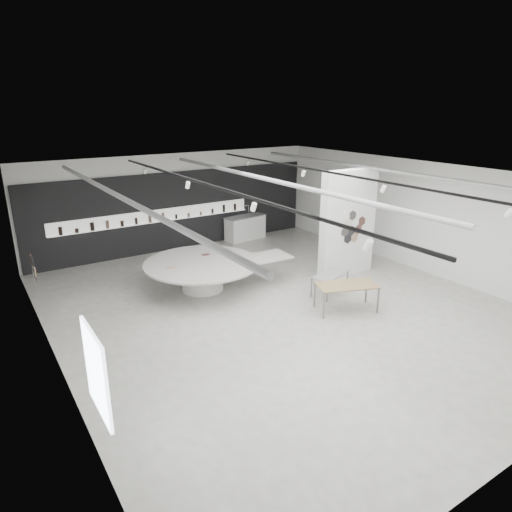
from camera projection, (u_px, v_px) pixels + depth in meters
room at (278, 239)px, 12.53m from camera, size 12.02×14.02×3.82m
back_wall_display at (177, 211)px, 18.21m from camera, size 11.80×0.27×3.10m
partition_column at (348, 224)px, 15.27m from camera, size 2.20×0.38×3.60m
display_island at (205, 271)px, 14.35m from camera, size 4.72×3.81×0.93m
sample_table_wood at (347, 286)px, 12.82m from camera, size 1.88×1.39×0.79m
sample_table_stone at (330, 276)px, 14.00m from camera, size 1.39×0.97×0.65m
kitchen_counter at (245, 228)px, 19.73m from camera, size 1.90×0.94×1.44m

